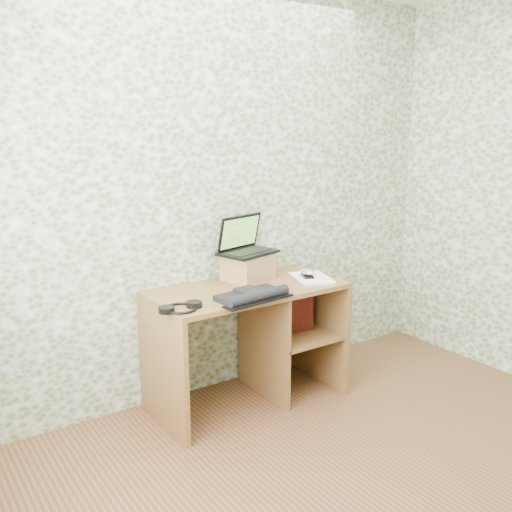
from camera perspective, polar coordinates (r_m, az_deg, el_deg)
wall_back at (r=3.66m, az=-3.59°, el=6.30°), size 3.50×0.00×3.50m
desk at (r=3.66m, az=-0.08°, el=-6.88°), size 1.20×0.60×0.75m
riser at (r=3.66m, az=-0.81°, el=-1.09°), size 0.33×0.30×0.17m
laptop at (r=3.66m, az=-1.15°, el=1.18°), size 0.41×0.34×0.24m
keyboard at (r=3.27m, az=-0.34°, el=-3.95°), size 0.46×0.28×0.06m
headphones at (r=3.11m, az=-7.54°, el=-5.14°), size 0.26×0.18×0.03m
notepad at (r=3.71m, az=5.56°, el=-2.20°), size 0.31×0.37×0.01m
mouse at (r=3.70m, az=5.16°, el=-1.78°), size 0.12×0.14×0.04m
pen at (r=3.79m, az=5.26°, el=-1.69°), size 0.05×0.13×0.01m
red_box at (r=3.77m, az=3.73°, el=-5.22°), size 0.27×0.11×0.32m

